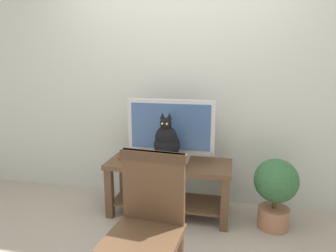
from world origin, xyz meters
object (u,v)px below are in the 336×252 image
object	(u,v)px
tv_stand	(169,178)
wooden_chair	(147,221)
tv	(171,129)
media_box	(167,162)
potted_plant	(275,189)
book_stack	(131,155)
cat	(167,142)

from	to	relation	value
tv_stand	wooden_chair	bearing A→B (deg)	-84.30
tv	wooden_chair	xyz separation A→B (m)	(0.11, -1.21, -0.28)
tv_stand	media_box	xyz separation A→B (m)	(-0.00, -0.09, 0.20)
wooden_chair	potted_plant	size ratio (longest dim) A/B	1.49
book_stack	potted_plant	distance (m)	1.40
media_box	wooden_chair	distance (m)	1.05
cat	potted_plant	bearing A→B (deg)	3.57
tv	media_box	xyz separation A→B (m)	(-0.00, -0.17, -0.28)
tv_stand	media_box	bearing A→B (deg)	-90.31
tv	cat	bearing A→B (deg)	-89.80
potted_plant	wooden_chair	bearing A→B (deg)	-128.55
potted_plant	book_stack	bearing A→B (deg)	176.08
cat	wooden_chair	world-z (taller)	cat
tv	wooden_chair	bearing A→B (deg)	-84.63
cat	tv_stand	bearing A→B (deg)	90.34
media_box	wooden_chair	bearing A→B (deg)	-83.76
tv_stand	tv	world-z (taller)	tv
tv_stand	cat	xyz separation A→B (m)	(0.00, -0.11, 0.40)
wooden_chair	book_stack	size ratio (longest dim) A/B	4.54
wooden_chair	book_stack	xyz separation A→B (m)	(-0.52, 1.18, 0.00)
tv_stand	cat	bearing A→B (deg)	-89.66
wooden_chair	potted_plant	xyz separation A→B (m)	(0.87, 1.09, -0.19)
wooden_chair	tv_stand	bearing A→B (deg)	95.70
tv_stand	wooden_chair	xyz separation A→B (m)	(0.11, -1.14, 0.20)
tv	media_box	bearing A→B (deg)	-90.18
wooden_chair	tv	bearing A→B (deg)	95.37
tv_stand	potted_plant	size ratio (longest dim) A/B	1.83
tv	media_box	size ratio (longest dim) A/B	2.40
book_stack	potted_plant	world-z (taller)	potted_plant
tv	potted_plant	size ratio (longest dim) A/B	1.30
media_box	wooden_chair	xyz separation A→B (m)	(0.11, -1.04, -0.01)
cat	potted_plant	size ratio (longest dim) A/B	0.67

